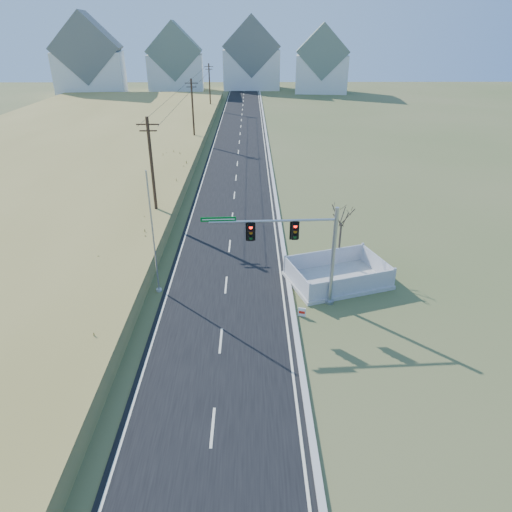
{
  "coord_description": "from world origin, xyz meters",
  "views": [
    {
      "loc": [
        1.68,
        -22.07,
        15.27
      ],
      "look_at": [
        1.96,
        1.57,
        3.4
      ],
      "focal_mm": 32.0,
      "sensor_mm": 36.0,
      "label": 1
    }
  ],
  "objects_px": {
    "fence_enclosure": "(337,278)",
    "traffic_signal_mast": "(303,246)",
    "bare_tree": "(342,215)",
    "flagpole": "(154,247)",
    "open_sign": "(302,312)"
  },
  "relations": [
    {
      "from": "open_sign",
      "to": "bare_tree",
      "type": "distance_m",
      "value": 8.02
    },
    {
      "from": "traffic_signal_mast",
      "to": "flagpole",
      "type": "height_order",
      "value": "flagpole"
    },
    {
      "from": "traffic_signal_mast",
      "to": "fence_enclosure",
      "type": "distance_m",
      "value": 5.32
    },
    {
      "from": "fence_enclosure",
      "to": "traffic_signal_mast",
      "type": "bearing_deg",
      "value": -153.34
    },
    {
      "from": "traffic_signal_mast",
      "to": "bare_tree",
      "type": "bearing_deg",
      "value": 54.8
    },
    {
      "from": "flagpole",
      "to": "bare_tree",
      "type": "relative_size",
      "value": 1.66
    },
    {
      "from": "flagpole",
      "to": "bare_tree",
      "type": "distance_m",
      "value": 12.66
    },
    {
      "from": "flagpole",
      "to": "open_sign",
      "type": "bearing_deg",
      "value": -18.6
    },
    {
      "from": "traffic_signal_mast",
      "to": "bare_tree",
      "type": "distance_m",
      "value": 5.97
    },
    {
      "from": "traffic_signal_mast",
      "to": "fence_enclosure",
      "type": "bearing_deg",
      "value": 41.78
    },
    {
      "from": "traffic_signal_mast",
      "to": "bare_tree",
      "type": "xyz_separation_m",
      "value": [
        3.19,
        5.05,
        -0.07
      ]
    },
    {
      "from": "fence_enclosure",
      "to": "flagpole",
      "type": "bearing_deg",
      "value": 167.18
    },
    {
      "from": "open_sign",
      "to": "traffic_signal_mast",
      "type": "bearing_deg",
      "value": 104.41
    },
    {
      "from": "bare_tree",
      "to": "open_sign",
      "type": "bearing_deg",
      "value": -116.7
    },
    {
      "from": "fence_enclosure",
      "to": "open_sign",
      "type": "relative_size",
      "value": 12.99
    }
  ]
}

